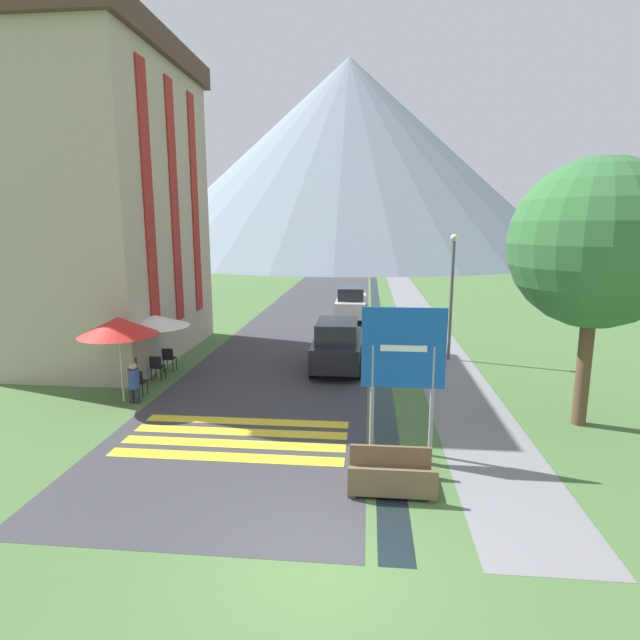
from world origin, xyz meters
TOP-DOWN VIEW (x-y plane):
  - ground_plane at (0.00, 20.00)m, footprint 160.00×160.00m
  - road at (-2.50, 30.00)m, footprint 6.40×60.00m
  - footpath at (3.60, 30.00)m, footprint 2.20×60.00m
  - drainage_channel at (1.20, 30.00)m, footprint 0.60×60.00m
  - crosswalk_marking at (-2.50, 4.43)m, footprint 5.44×2.54m
  - mountain_distant at (-2.85, 76.97)m, footprint 68.19×68.19m
  - hotel_building at (-9.39, 12.00)m, footprint 5.75×8.85m
  - road_sign at (1.48, 3.91)m, footprint 1.86×0.11m
  - footbridge at (1.20, 2.41)m, footprint 1.70×1.10m
  - parked_car_near at (-0.40, 10.66)m, footprint 1.78×3.85m
  - parked_car_far at (-0.25, 20.79)m, footprint 1.72×4.50m
  - cafe_chair_middle at (-6.39, 8.75)m, footprint 0.40×0.40m
  - cafe_chair_far_right at (-6.42, 9.85)m, footprint 0.40×0.40m
  - cafe_chair_near_right at (-6.27, 7.10)m, footprint 0.40×0.40m
  - cafe_umbrella_front_red at (-6.53, 6.65)m, footprint 2.25×2.25m
  - cafe_umbrella_middle_white at (-6.48, 9.06)m, footprint 2.28×2.28m
  - person_seated_far at (-6.12, 6.55)m, footprint 0.32×0.32m
  - person_standing_terrace at (-6.90, 8.05)m, footprint 0.32×0.32m
  - streetlamp at (3.86, 12.40)m, footprint 0.28×0.28m
  - tree_by_path at (6.29, 6.19)m, footprint 4.22×4.22m

SIDE VIEW (x-z plane):
  - ground_plane at x=0.00m, z-range 0.00..0.00m
  - drainage_channel at x=1.20m, z-range 0.00..0.00m
  - road at x=-2.50m, z-range 0.00..0.01m
  - footpath at x=3.60m, z-range 0.00..0.01m
  - crosswalk_marking at x=-2.50m, z-range 0.00..0.01m
  - footbridge at x=1.20m, z-range -0.10..0.55m
  - cafe_chair_middle at x=-6.39m, z-range 0.09..0.94m
  - cafe_chair_far_right at x=-6.42m, z-range 0.09..0.94m
  - cafe_chair_near_right at x=-6.27m, z-range 0.09..0.94m
  - person_seated_far at x=-6.12m, z-range 0.07..1.31m
  - parked_car_near at x=-0.40m, z-range 0.00..1.82m
  - parked_car_far at x=-0.25m, z-range 0.00..1.82m
  - person_standing_terrace at x=-6.90m, z-range 0.15..1.95m
  - cafe_umbrella_middle_white at x=-6.48m, z-range 0.90..3.09m
  - road_sign at x=1.48m, z-range 0.52..3.95m
  - cafe_umbrella_front_red at x=-6.53m, z-range 1.01..3.57m
  - streetlamp at x=3.86m, z-range 0.47..5.32m
  - tree_by_path at x=6.29m, z-range 1.29..8.13m
  - hotel_building at x=-9.39m, z-range 0.44..12.45m
  - mountain_distant at x=-2.85m, z-range 0.00..30.94m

